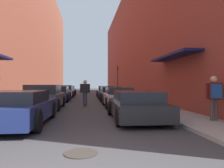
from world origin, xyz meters
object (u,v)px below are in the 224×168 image
object	(u,v)px
parked_car_left_0	(19,108)
parked_car_left_4	(68,90)
pedestrian	(214,93)
skateboarder	(85,90)
parked_car_right_3	(105,92)
traffic_light	(118,77)
parked_car_left_3	(65,91)
manhole_cover	(81,153)
parked_car_right_0	(136,106)
parked_car_left_2	(58,94)
parked_car_left_1	(44,97)
parked_car_right_1	(118,97)
parked_car_right_2	(111,94)

from	to	relation	value
parked_car_left_0	parked_car_left_4	world-z (taller)	parked_car_left_4
pedestrian	skateboarder	bearing A→B (deg)	123.20
parked_car_left_4	parked_car_right_3	xyz separation A→B (m)	(4.46, -5.67, 0.01)
parked_car_left_0	traffic_light	distance (m)	18.44
parked_car_left_3	manhole_cover	world-z (taller)	parked_car_left_3
parked_car_left_3	parked_car_right_3	world-z (taller)	parked_car_left_3
pedestrian	parked_car_right_0	bearing A→B (deg)	153.30
parked_car_left_2	parked_car_right_0	world-z (taller)	parked_car_left_2
parked_car_left_0	parked_car_left_1	size ratio (longest dim) A/B	1.12
parked_car_left_3	parked_car_left_1	bearing A→B (deg)	-90.75
parked_car_left_1	parked_car_left_2	bearing A→B (deg)	88.76
parked_car_right_0	pedestrian	xyz separation A→B (m)	(2.56, -1.29, 0.56)
parked_car_left_2	parked_car_right_1	bearing A→B (deg)	-48.67
parked_car_left_0	manhole_cover	xyz separation A→B (m)	(2.26, -3.45, -0.59)
parked_car_left_4	parked_car_right_3	bearing A→B (deg)	-51.84
parked_car_left_3	traffic_light	world-z (taller)	traffic_light
parked_car_right_0	parked_car_left_2	bearing A→B (deg)	113.58
parked_car_left_1	traffic_light	size ratio (longest dim) A/B	1.21
parked_car_right_2	skateboarder	bearing A→B (deg)	-118.45
traffic_light	pedestrian	size ratio (longest dim) A/B	2.13
parked_car_right_3	parked_car_right_0	bearing A→B (deg)	-90.20
parked_car_left_1	traffic_light	xyz separation A→B (m)	(6.09, 12.35, 1.57)
parked_car_left_1	parked_car_right_0	distance (m)	6.22
parked_car_right_0	parked_car_right_1	xyz separation A→B (m)	(0.01, 4.96, 0.04)
parked_car_right_0	traffic_light	distance (m)	16.89
parked_car_right_3	parked_car_left_3	bearing A→B (deg)	171.46
parked_car_left_0	pedestrian	size ratio (longest dim) A/B	2.90
parked_car_right_2	parked_car_left_1	bearing A→B (deg)	-129.71
parked_car_left_0	pedestrian	distance (m)	6.99
parked_car_left_4	parked_car_right_3	world-z (taller)	parked_car_right_3
parked_car_left_0	manhole_cover	bearing A→B (deg)	-56.74
parked_car_left_0	parked_car_right_3	xyz separation A→B (m)	(4.43, 15.51, 0.00)
parked_car_left_3	parked_car_left_2	bearing A→B (deg)	-90.28
parked_car_right_1	manhole_cover	bearing A→B (deg)	-103.24
parked_car_left_1	pedestrian	size ratio (longest dim) A/B	2.58
parked_car_right_2	skateboarder	size ratio (longest dim) A/B	2.46
parked_car_left_2	parked_car_right_2	bearing A→B (deg)	-1.60
parked_car_left_1	parked_car_right_1	bearing A→B (deg)	7.61
parked_car_left_0	skateboarder	xyz separation A→B (m)	(2.28, 6.45, 0.45)
parked_car_left_0	parked_car_left_1	xyz separation A→B (m)	(-0.06, 5.00, 0.07)
parked_car_left_1	parked_car_left_4	world-z (taller)	parked_car_left_1
parked_car_left_0	traffic_light	bearing A→B (deg)	70.82
parked_car_left_4	pedestrian	distance (m)	22.94
manhole_cover	parked_car_right_1	bearing A→B (deg)	76.76
parked_car_left_0	parked_car_left_4	bearing A→B (deg)	90.09
parked_car_right_0	parked_car_right_3	size ratio (longest dim) A/B	1.11
parked_car_left_4	pedestrian	xyz separation A→B (m)	(6.97, -21.85, 0.53)
parked_car_left_3	traffic_light	distance (m)	6.27
parked_car_right_1	parked_car_right_3	size ratio (longest dim) A/B	0.97
parked_car_right_1	parked_car_right_2	xyz separation A→B (m)	(0.03, 4.79, -0.00)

